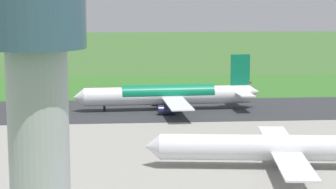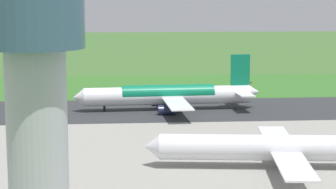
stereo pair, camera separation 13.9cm
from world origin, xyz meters
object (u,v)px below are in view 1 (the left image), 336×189
Objects in this scene: airliner_main at (169,95)px; traffic_cone_orange at (234,87)px; no_stopping_sign at (251,84)px; airliner_parked_mid at (281,147)px; service_car_ops at (23,107)px.

traffic_cone_orange is at bearing -122.62° from airliner_main.
airliner_parked_mid is at bearing 80.93° from no_stopping_sign.
no_stopping_sign is 4.41× the size of traffic_cone_orange.
airliner_main is 51.43m from no_stopping_sign.
airliner_main is at bearing 50.91° from no_stopping_sign.
airliner_main reaches higher than airliner_parked_mid.
airliner_main is 12.57× the size of service_car_ops.
airliner_parked_mid is at bearing 130.77° from service_car_ops.
no_stopping_sign is at bearing 164.74° from traffic_cone_orange.
airliner_main is at bearing 174.32° from service_car_ops.
airliner_parked_mid reaches higher than traffic_cone_orange.
no_stopping_sign is at bearing -154.44° from service_car_ops.
airliner_parked_mid is at bearing 84.21° from traffic_cone_orange.
no_stopping_sign is (-74.56, -35.65, 0.60)m from service_car_ops.
traffic_cone_orange is (-68.71, -37.25, -0.57)m from service_car_ops.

